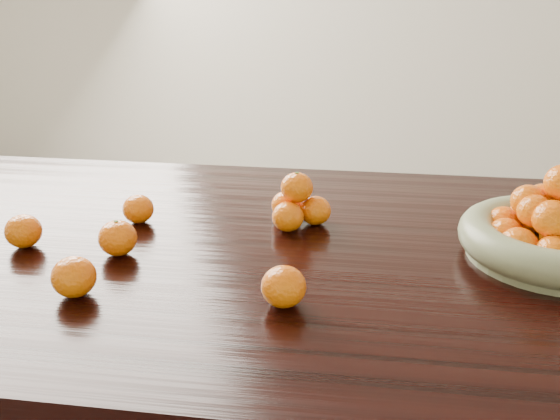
# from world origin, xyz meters

# --- Properties ---
(dining_table) EXTENTS (2.00, 1.00, 0.75)m
(dining_table) POSITION_xyz_m (0.00, 0.00, 0.66)
(dining_table) COLOR black
(dining_table) RESTS_ON ground
(fruit_bowl) EXTENTS (0.34, 0.34, 0.18)m
(fruit_bowl) POSITION_xyz_m (0.46, 0.01, 0.80)
(fruit_bowl) COLOR gray
(fruit_bowl) RESTS_ON dining_table
(orange_pyramid) EXTENTS (0.13, 0.13, 0.11)m
(orange_pyramid) POSITION_xyz_m (-0.02, 0.11, 0.79)
(orange_pyramid) COLOR orange
(orange_pyramid) RESTS_ON dining_table
(loose_orange_0) EXTENTS (0.07, 0.07, 0.07)m
(loose_orange_0) POSITION_xyz_m (-0.33, -0.08, 0.78)
(loose_orange_0) COLOR orange
(loose_orange_0) RESTS_ON dining_table
(loose_orange_1) EXTENTS (0.07, 0.07, 0.07)m
(loose_orange_1) POSITION_xyz_m (-0.34, -0.24, 0.78)
(loose_orange_1) COLOR orange
(loose_orange_1) RESTS_ON dining_table
(loose_orange_2) EXTENTS (0.07, 0.07, 0.07)m
(loose_orange_2) POSITION_xyz_m (-0.00, -0.23, 0.78)
(loose_orange_2) COLOR orange
(loose_orange_2) RESTS_ON dining_table
(loose_orange_3) EXTENTS (0.06, 0.06, 0.06)m
(loose_orange_3) POSITION_xyz_m (-0.35, 0.07, 0.78)
(loose_orange_3) COLOR orange
(loose_orange_3) RESTS_ON dining_table
(loose_orange_4) EXTENTS (0.07, 0.07, 0.06)m
(loose_orange_4) POSITION_xyz_m (-0.52, -0.07, 0.78)
(loose_orange_4) COLOR orange
(loose_orange_4) RESTS_ON dining_table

